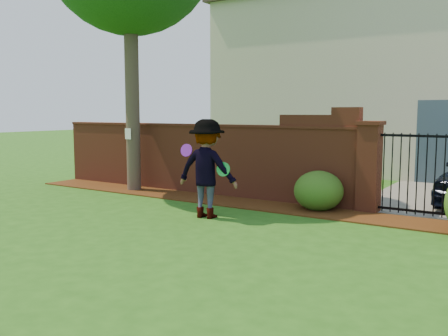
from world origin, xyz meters
The scene contains 11 objects.
ground centered at (0.00, 0.00, -0.01)m, with size 80.00×80.00×0.01m, color #225415.
mulch_bed centered at (-0.95, 3.34, 0.01)m, with size 11.10×1.08×0.03m, color #391D0A.
brick_wall centered at (-2.01, 4.00, 0.93)m, with size 8.70×0.31×2.16m.
pillar_left centered at (2.40, 4.00, 0.96)m, with size 0.50×0.50×1.88m.
iron_gate centered at (3.50, 4.00, 0.85)m, with size 1.78×0.03×1.60m.
house centered at (1.00, 12.00, 3.16)m, with size 12.40×6.40×6.30m.
paper_notice centered at (-3.60, 3.21, 1.50)m, with size 0.20×0.01×0.28m, color white.
shrub_left centered at (1.49, 3.54, 0.42)m, with size 1.03×1.03×0.84m, color #215319.
man centered at (-0.10, 1.71, 0.96)m, with size 1.24×0.72×1.93m, color gray.
frisbee_purple centered at (-0.46, 1.57, 1.32)m, with size 0.25×0.25×0.02m, color purple.
frisbee_green centered at (0.30, 1.72, 0.98)m, with size 0.27×0.27×0.03m, color green.
Camera 1 is at (5.26, -5.92, 2.07)m, focal length 38.81 mm.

